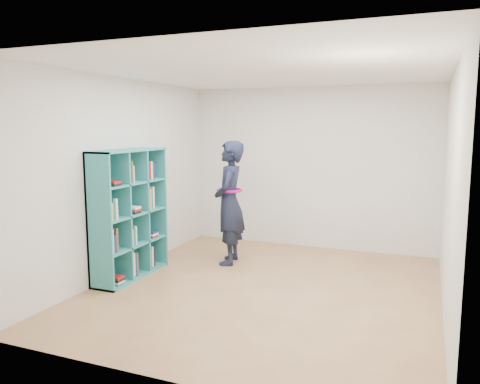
% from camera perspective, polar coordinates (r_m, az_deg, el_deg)
% --- Properties ---
extents(floor, '(4.50, 4.50, 0.00)m').
position_cam_1_polar(floor, '(5.83, 3.01, -11.75)').
color(floor, '#946643').
rests_on(floor, ground).
extents(ceiling, '(4.50, 4.50, 0.00)m').
position_cam_1_polar(ceiling, '(5.53, 3.21, 14.54)').
color(ceiling, white).
rests_on(ceiling, wall_back).
extents(wall_left, '(0.02, 4.50, 2.60)m').
position_cam_1_polar(wall_left, '(6.45, -13.95, 1.81)').
color(wall_left, silver).
rests_on(wall_left, floor).
extents(wall_right, '(0.02, 4.50, 2.60)m').
position_cam_1_polar(wall_right, '(5.24, 24.26, -0.04)').
color(wall_right, silver).
rests_on(wall_right, floor).
extents(wall_back, '(4.00, 0.02, 2.60)m').
position_cam_1_polar(wall_back, '(7.68, 8.55, 2.90)').
color(wall_back, silver).
rests_on(wall_back, floor).
extents(wall_front, '(4.00, 0.02, 2.60)m').
position_cam_1_polar(wall_front, '(3.50, -8.93, -3.09)').
color(wall_front, silver).
rests_on(wall_front, floor).
extents(bookshelf, '(0.37, 1.26, 1.68)m').
position_cam_1_polar(bookshelf, '(6.29, -13.54, -2.82)').
color(bookshelf, teal).
rests_on(bookshelf, floor).
extents(person, '(0.57, 0.73, 1.77)m').
position_cam_1_polar(person, '(6.70, -1.30, -1.30)').
color(person, black).
rests_on(person, floor).
extents(smartphone, '(0.04, 0.09, 0.12)m').
position_cam_1_polar(smartphone, '(6.80, -2.31, -0.18)').
color(smartphone, silver).
rests_on(smartphone, person).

